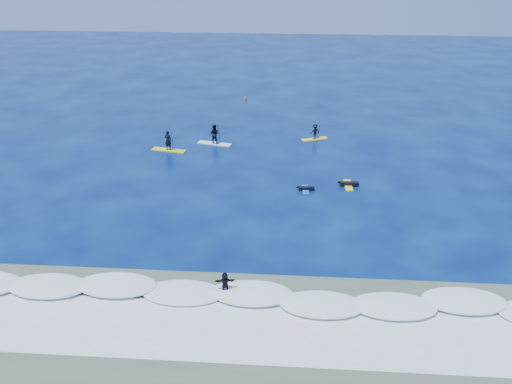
# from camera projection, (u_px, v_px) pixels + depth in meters

# --- Properties ---
(ground) EXTENTS (160.00, 160.00, 0.00)m
(ground) POSITION_uv_depth(u_px,v_px,m) (249.00, 217.00, 41.83)
(ground) COLOR #030E46
(ground) RESTS_ON ground
(shallow_water) EXTENTS (90.00, 13.00, 0.01)m
(shallow_water) POSITION_uv_depth(u_px,v_px,m) (226.00, 343.00, 29.17)
(shallow_water) COLOR #3D5341
(shallow_water) RESTS_ON ground
(breaking_wave) EXTENTS (40.00, 6.00, 0.30)m
(breaking_wave) POSITION_uv_depth(u_px,v_px,m) (234.00, 297.00, 32.79)
(breaking_wave) COLOR white
(breaking_wave) RESTS_ON ground
(whitewater) EXTENTS (34.00, 5.00, 0.02)m
(whitewater) POSITION_uv_depth(u_px,v_px,m) (228.00, 331.00, 30.08)
(whitewater) COLOR silver
(whitewater) RESTS_ON ground
(sup_paddler_left) EXTENTS (3.40, 1.49, 2.31)m
(sup_paddler_left) POSITION_uv_depth(u_px,v_px,m) (168.00, 144.00, 54.03)
(sup_paddler_left) COLOR yellow
(sup_paddler_left) RESTS_ON ground
(sup_paddler_center) EXTENTS (3.45, 1.60, 2.35)m
(sup_paddler_center) POSITION_uv_depth(u_px,v_px,m) (214.00, 136.00, 55.60)
(sup_paddler_center) COLOR white
(sup_paddler_center) RESTS_ON ground
(sup_paddler_right) EXTENTS (2.69, 1.64, 1.86)m
(sup_paddler_right) POSITION_uv_depth(u_px,v_px,m) (315.00, 133.00, 56.86)
(sup_paddler_right) COLOR yellow
(sup_paddler_right) RESTS_ON ground
(prone_paddler_near) EXTENTS (1.76, 2.23, 0.46)m
(prone_paddler_near) POSITION_uv_depth(u_px,v_px,m) (348.00, 184.00, 46.87)
(prone_paddler_near) COLOR yellow
(prone_paddler_near) RESTS_ON ground
(prone_paddler_far) EXTENTS (1.47, 1.87, 0.39)m
(prone_paddler_far) POSITION_uv_depth(u_px,v_px,m) (306.00, 189.00, 46.08)
(prone_paddler_far) COLOR blue
(prone_paddler_far) RESTS_ON ground
(wave_surfer) EXTENTS (1.97, 0.85, 1.38)m
(wave_surfer) POSITION_uv_depth(u_px,v_px,m) (225.00, 284.00, 32.64)
(wave_surfer) COLOR white
(wave_surfer) RESTS_ON breaking_wave
(marker_buoy) EXTENTS (0.29, 0.29, 0.70)m
(marker_buoy) POSITION_uv_depth(u_px,v_px,m) (245.00, 98.00, 69.80)
(marker_buoy) COLOR #F05915
(marker_buoy) RESTS_ON ground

